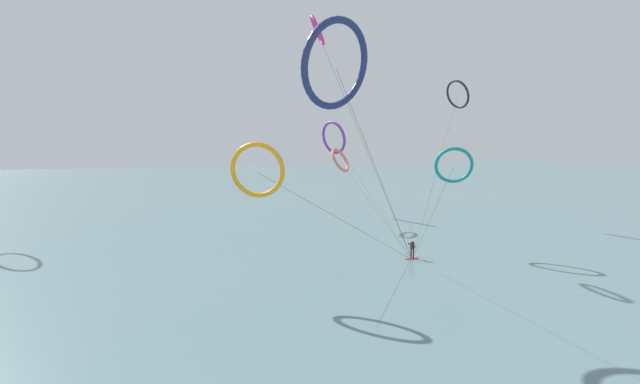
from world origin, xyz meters
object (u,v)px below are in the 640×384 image
Objects in this scene: kite_coral at (340,160)px; kite_violet at (334,138)px; kite_navy at (336,65)px; kite_magenta at (318,30)px; kite_teal at (454,165)px; kite_amber at (258,170)px; kite_charcoal at (458,95)px; surfer_crimson at (412,250)px.

kite_violet is (2.90, 9.74, 2.92)m from kite_coral.
kite_magenta is at bearing -130.57° from kite_navy.
kite_teal is at bearing -174.87° from kite_navy.
kite_amber is 25.51m from kite_coral.
kite_magenta is 1.20× the size of kite_coral.
kite_coral is 10.57m from kite_violet.
kite_charcoal is at bearing -146.64° from kite_violet.
kite_navy is at bearing 58.42° from kite_teal.
kite_teal is (15.36, 8.86, -6.80)m from kite_navy.
surfer_crimson is at bearing 45.47° from kite_teal.
kite_navy reaches higher than surfer_crimson.
kite_magenta is at bearing -166.19° from surfer_crimson.
surfer_crimson is 0.17× the size of kite_teal.
kite_navy is 37.15m from kite_violet.
kite_charcoal is (16.65, -0.40, 8.55)m from kite_coral.
kite_charcoal reaches higher than kite_navy.
kite_magenta is (5.09, 18.09, 6.72)m from kite_navy.
kite_coral is at bearing -96.35° from kite_amber.
kite_charcoal is (31.22, 20.53, 8.35)m from kite_amber.
kite_navy is 1.79× the size of kite_teal.
kite_amber is 0.54× the size of kite_violet.
kite_coral is at bearing -19.22° from kite_magenta.
kite_amber is at bearing 42.97° from kite_teal.
kite_violet is (8.19, 16.38, -10.59)m from kite_magenta.
kite_coral is at bearing -137.63° from kite_navy.
kite_violet reaches higher than kite_teal.
kite_teal is 0.61× the size of kite_amber.
kite_navy is at bearing 124.47° from kite_charcoal.
kite_charcoal is at bearing -98.62° from kite_teal.
kite_teal is (10.26, -9.23, -13.51)m from kite_magenta.
kite_coral is at bearing 81.09° from kite_charcoal.
surfer_crimson is 24.02m from kite_magenta.
surfer_crimson is 0.10× the size of kite_navy.
kite_amber is at bearing 166.37° from kite_magenta.
kite_amber is (-9.27, -14.29, -13.31)m from kite_magenta.
kite_charcoal is at bearing -118.19° from kite_amber.
kite_navy is at bearing -176.38° from kite_magenta.
kite_magenta is 21.62m from kite_amber.
surfer_crimson is 0.09× the size of kite_charcoal.
kite_navy is 27.67m from kite_coral.
kite_violet is at bearing -91.17° from kite_amber.
kite_violet is at bearing -56.93° from kite_teal.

